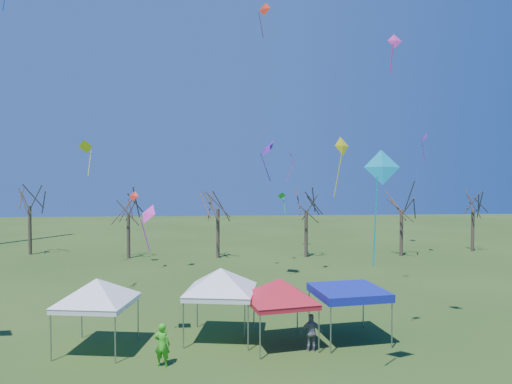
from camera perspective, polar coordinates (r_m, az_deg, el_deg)
ground at (r=20.41m, az=1.62°, el=-20.25°), size 140.00×140.00×0.00m
tree_0 at (r=49.92m, az=-26.49°, el=0.37°), size 3.83×3.83×8.44m
tree_1 at (r=44.38m, az=-15.70°, el=-0.58°), size 3.42×3.42×7.54m
tree_2 at (r=43.20m, az=-4.80°, el=0.09°), size 3.71×3.71×8.18m
tree_3 at (r=43.60m, az=6.31°, el=-0.18°), size 3.59×3.59×7.91m
tree_4 at (r=46.18m, az=17.76°, el=-0.17°), size 3.58×3.58×7.89m
tree_5 at (r=51.71m, az=25.52°, el=-0.41°), size 3.39×3.39×7.46m
tent_white_west at (r=21.75m, az=-19.30°, el=-10.72°), size 4.14×4.14×3.70m
tent_white_mid at (r=22.02m, az=-4.44°, el=-10.04°), size 4.36×4.36×3.89m
tent_red at (r=21.14m, az=3.05°, el=-11.28°), size 3.96×3.96×3.56m
tent_blue at (r=22.40m, az=11.49°, el=-12.19°), size 3.51×3.51×2.45m
person_green at (r=19.90m, az=-11.63°, el=-18.17°), size 0.71×0.54×1.76m
person_grey at (r=21.16m, az=6.95°, el=-17.05°), size 0.99×0.46×1.65m
kite_12 at (r=46.24m, az=20.30°, el=6.33°), size 0.56×0.92×2.76m
kite_13 at (r=40.96m, az=-15.05°, el=-0.55°), size 1.04×0.84×2.42m
kite_17 at (r=25.72m, az=10.73°, el=5.54°), size 1.07×0.85×3.35m
kite_1 at (r=21.66m, az=-13.36°, el=-2.71°), size 1.12×1.11×2.23m
kite_5 at (r=17.01m, az=15.48°, el=2.84°), size 1.33×0.51×4.28m
kite_22 at (r=41.84m, az=4.37°, el=4.57°), size 0.93×0.94×2.95m
kite_2 at (r=40.92m, az=-20.50°, el=5.32°), size 1.33×0.80×3.10m
kite_3 at (r=45.55m, az=1.06°, el=21.88°), size 1.24×1.12×3.17m
kite_11 at (r=33.29m, az=1.46°, el=5.49°), size 1.30×1.62×3.03m
kite_9 at (r=21.06m, az=16.94°, el=17.48°), size 0.64×0.31×1.63m
kite_19 at (r=40.74m, az=3.24°, el=-0.52°), size 0.83×0.64×1.99m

